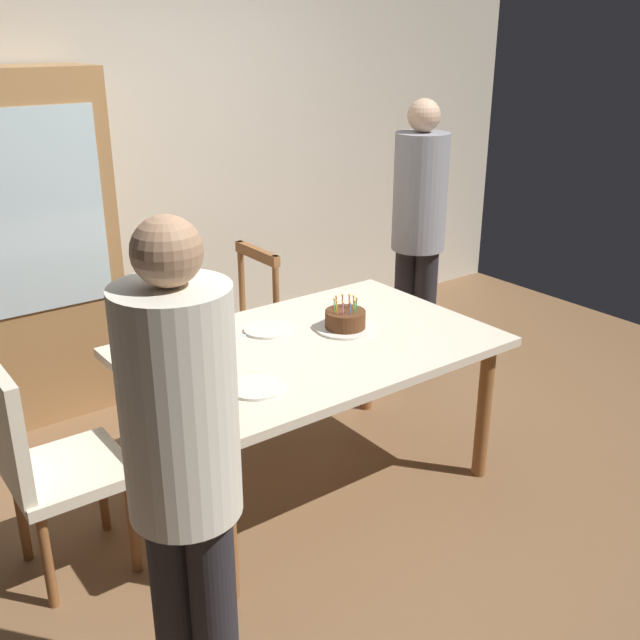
# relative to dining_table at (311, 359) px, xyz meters

# --- Properties ---
(ground) EXTENTS (6.40, 6.40, 0.00)m
(ground) POSITION_rel_dining_table_xyz_m (0.00, 0.00, -0.66)
(ground) COLOR brown
(back_wall) EXTENTS (6.40, 0.10, 2.60)m
(back_wall) POSITION_rel_dining_table_xyz_m (0.00, 1.85, 0.64)
(back_wall) COLOR beige
(back_wall) RESTS_ON ground
(dining_table) EXTENTS (1.63, 1.07, 0.75)m
(dining_table) POSITION_rel_dining_table_xyz_m (0.00, 0.00, 0.00)
(dining_table) COLOR beige
(dining_table) RESTS_ON ground
(birthday_cake) EXTENTS (0.28, 0.28, 0.16)m
(birthday_cake) POSITION_rel_dining_table_xyz_m (0.22, 0.03, 0.12)
(birthday_cake) COLOR silver
(birthday_cake) RESTS_ON dining_table
(plate_near_celebrant) EXTENTS (0.22, 0.22, 0.01)m
(plate_near_celebrant) POSITION_rel_dining_table_xyz_m (-0.45, -0.24, 0.09)
(plate_near_celebrant) COLOR silver
(plate_near_celebrant) RESTS_ON dining_table
(plate_far_side) EXTENTS (0.22, 0.22, 0.01)m
(plate_far_side) POSITION_rel_dining_table_xyz_m (-0.08, 0.24, 0.09)
(plate_far_side) COLOR silver
(plate_far_side) RESTS_ON dining_table
(fork_near_celebrant) EXTENTS (0.18, 0.05, 0.01)m
(fork_near_celebrant) POSITION_rel_dining_table_xyz_m (-0.61, -0.23, 0.08)
(fork_near_celebrant) COLOR silver
(fork_near_celebrant) RESTS_ON dining_table
(fork_far_side) EXTENTS (0.18, 0.02, 0.01)m
(fork_far_side) POSITION_rel_dining_table_xyz_m (-0.24, 0.25, 0.08)
(fork_far_side) COLOR silver
(fork_far_side) RESTS_ON dining_table
(chair_spindle_back) EXTENTS (0.44, 0.44, 0.95)m
(chair_spindle_back) POSITION_rel_dining_table_xyz_m (0.09, 0.85, -0.21)
(chair_spindle_back) COLOR beige
(chair_spindle_back) RESTS_ON ground
(chair_upholstered) EXTENTS (0.45, 0.45, 0.95)m
(chair_upholstered) POSITION_rel_dining_table_xyz_m (-1.20, 0.10, -0.13)
(chair_upholstered) COLOR beige
(chair_upholstered) RESTS_ON ground
(person_celebrant) EXTENTS (0.32, 0.32, 1.65)m
(person_celebrant) POSITION_rel_dining_table_xyz_m (-1.07, -0.86, 0.28)
(person_celebrant) COLOR #262328
(person_celebrant) RESTS_ON ground
(person_guest) EXTENTS (0.32, 0.32, 1.71)m
(person_guest) POSITION_rel_dining_table_xyz_m (1.26, 0.63, 0.31)
(person_guest) COLOR #262328
(person_guest) RESTS_ON ground
(china_cabinet) EXTENTS (1.10, 0.45, 1.90)m
(china_cabinet) POSITION_rel_dining_table_xyz_m (-0.87, 1.56, 0.29)
(china_cabinet) COLOR #9E7042
(china_cabinet) RESTS_ON ground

